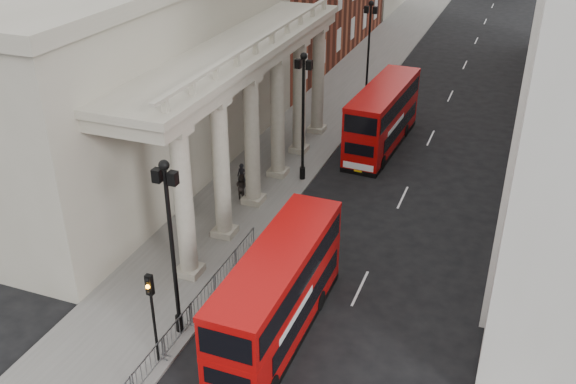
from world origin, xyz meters
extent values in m
cube|color=slate|center=(-3.00, 30.00, 0.06)|extent=(6.00, 140.00, 0.12)
cube|color=slate|center=(13.50, 30.00, 0.06)|extent=(3.00, 140.00, 0.12)
cube|color=slate|center=(-0.05, 30.00, 0.07)|extent=(0.20, 140.00, 0.14)
cube|color=#9F9985|center=(-10.50, 18.00, 6.00)|extent=(9.00, 28.00, 12.00)
cylinder|color=black|center=(-0.60, 4.00, 0.52)|extent=(0.36, 0.36, 0.80)
cylinder|color=black|center=(-0.60, 4.00, 4.12)|extent=(0.18, 0.18, 8.00)
sphere|color=black|center=(-0.60, 4.00, 8.22)|extent=(0.44, 0.44, 0.44)
cube|color=black|center=(-0.25, 4.00, 7.72)|extent=(0.35, 0.35, 0.55)
cube|color=black|center=(-0.95, 4.00, 7.72)|extent=(0.35, 0.35, 0.55)
cylinder|color=black|center=(-0.60, 20.00, 0.52)|extent=(0.36, 0.36, 0.80)
cylinder|color=black|center=(-0.60, 20.00, 4.12)|extent=(0.18, 0.18, 8.00)
sphere|color=black|center=(-0.60, 20.00, 8.22)|extent=(0.44, 0.44, 0.44)
cube|color=black|center=(-0.25, 20.00, 7.72)|extent=(0.35, 0.35, 0.55)
cube|color=black|center=(-0.95, 20.00, 7.72)|extent=(0.35, 0.35, 0.55)
cylinder|color=black|center=(-0.60, 36.00, 0.52)|extent=(0.36, 0.36, 0.80)
cylinder|color=black|center=(-0.60, 36.00, 4.12)|extent=(0.18, 0.18, 8.00)
sphere|color=black|center=(-0.60, 36.00, 8.22)|extent=(0.44, 0.44, 0.44)
cube|color=black|center=(-0.25, 36.00, 7.72)|extent=(0.35, 0.35, 0.55)
cube|color=black|center=(-0.95, 36.00, 7.72)|extent=(0.35, 0.35, 0.55)
cylinder|color=black|center=(-0.50, 2.00, 1.82)|extent=(0.12, 0.12, 3.40)
cube|color=black|center=(-0.50, 2.00, 3.97)|extent=(0.28, 0.22, 0.90)
sphere|color=black|center=(-0.50, 1.87, 4.27)|extent=(0.18, 0.18, 0.18)
sphere|color=orange|center=(-0.50, 1.87, 3.97)|extent=(0.18, 0.18, 0.18)
sphere|color=black|center=(-0.50, 1.87, 3.67)|extent=(0.18, 0.18, 0.18)
cube|color=gray|center=(-0.35, 1.05, 0.67)|extent=(0.50, 2.30, 1.10)
cube|color=gray|center=(-0.35, 3.40, 0.67)|extent=(0.50, 2.30, 1.10)
cube|color=gray|center=(-0.35, 5.75, 0.67)|extent=(0.50, 2.30, 1.10)
cube|color=gray|center=(-0.35, 8.10, 0.67)|extent=(0.50, 2.30, 1.10)
cube|color=gray|center=(-0.35, 10.45, 0.67)|extent=(0.50, 2.30, 1.10)
cube|color=#B20808|center=(3.52, 5.46, 1.29)|extent=(2.45, 10.02, 1.91)
cube|color=#B20808|center=(3.52, 5.46, 3.26)|extent=(2.45, 10.02, 1.67)
cube|color=#B20808|center=(3.52, 5.46, 4.22)|extent=(2.49, 10.06, 0.24)
cube|color=black|center=(3.52, 5.46, 0.17)|extent=(2.47, 10.02, 0.33)
cube|color=black|center=(3.52, 5.46, 1.52)|extent=(2.49, 8.12, 0.95)
cube|color=black|center=(3.52, 5.46, 3.36)|extent=(2.50, 9.45, 1.05)
cylinder|color=black|center=(2.42, 1.99, 0.48)|extent=(0.31, 0.95, 0.95)
cylinder|color=black|center=(2.46, 7.80, 0.48)|extent=(0.31, 0.95, 0.95)
cylinder|color=black|center=(4.61, 7.79, 0.48)|extent=(0.31, 0.95, 0.95)
cube|color=#B00808|center=(2.86, 27.19, 1.34)|extent=(3.05, 10.55, 1.99)
cube|color=#B00808|center=(2.86, 27.19, 3.40)|extent=(3.05, 10.55, 1.74)
cube|color=#B00808|center=(2.86, 27.19, 4.39)|extent=(3.09, 10.59, 0.25)
cube|color=black|center=(2.86, 27.19, 0.17)|extent=(3.07, 10.55, 0.35)
cube|color=black|center=(2.86, 27.19, 1.59)|extent=(3.00, 8.57, 0.99)
cube|color=black|center=(2.86, 27.19, 3.50)|extent=(3.07, 9.95, 1.09)
cube|color=white|center=(2.57, 21.99, 0.65)|extent=(2.09, 0.17, 0.45)
cube|color=yellow|center=(2.57, 21.98, 0.32)|extent=(0.55, 0.07, 0.13)
cylinder|color=black|center=(1.54, 23.63, 0.50)|extent=(0.37, 1.01, 0.99)
cylinder|color=black|center=(3.78, 23.51, 0.50)|extent=(0.37, 1.01, 0.99)
cylinder|color=black|center=(1.87, 29.68, 0.50)|extent=(0.37, 1.01, 0.99)
cylinder|color=black|center=(4.11, 29.55, 0.50)|extent=(0.37, 1.01, 0.99)
imported|color=black|center=(-3.73, 17.46, 0.94)|extent=(0.60, 0.40, 1.63)
imported|color=black|center=(-3.13, 16.11, 0.95)|extent=(0.93, 0.81, 1.65)
imported|color=black|center=(-3.49, 23.10, 1.08)|extent=(1.11, 1.02, 1.91)
camera|label=1|loc=(11.80, -15.08, 18.85)|focal=40.00mm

